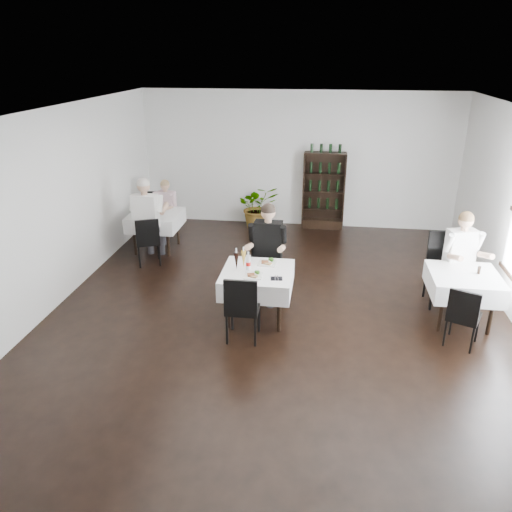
{
  "coord_description": "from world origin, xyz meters",
  "views": [
    {
      "loc": [
        0.61,
        -6.62,
        3.77
      ],
      "look_at": [
        -0.35,
        0.2,
        0.92
      ],
      "focal_mm": 35.0,
      "sensor_mm": 36.0,
      "label": 1
    }
  ],
  "objects": [
    {
      "name": "room_shell",
      "position": [
        0.0,
        0.0,
        1.5
      ],
      "size": [
        9.0,
        9.0,
        9.0
      ],
      "color": "black",
      "rests_on": "ground"
    },
    {
      "name": "wine_shelf",
      "position": [
        0.6,
        4.31,
        0.85
      ],
      "size": [
        0.9,
        0.28,
        1.75
      ],
      "color": "black",
      "rests_on": "ground"
    },
    {
      "name": "main_table",
      "position": [
        -0.3,
        0.0,
        0.62
      ],
      "size": [
        1.03,
        1.03,
        0.77
      ],
      "color": "black",
      "rests_on": "ground"
    },
    {
      "name": "left_table",
      "position": [
        -2.7,
        2.5,
        0.62
      ],
      "size": [
        0.98,
        0.98,
        0.77
      ],
      "color": "black",
      "rests_on": "ground"
    },
    {
      "name": "right_table",
      "position": [
        2.7,
        0.3,
        0.62
      ],
      "size": [
        0.98,
        0.98,
        0.77
      ],
      "color": "black",
      "rests_on": "ground"
    },
    {
      "name": "potted_tree",
      "position": [
        -0.85,
        4.12,
        0.5
      ],
      "size": [
        1.1,
        1.03,
        1.0
      ],
      "primitive_type": "imported",
      "rotation": [
        0.0,
        0.0,
        0.33
      ],
      "color": "#21591E",
      "rests_on": "ground"
    },
    {
      "name": "main_chair_far",
      "position": [
        -0.22,
        0.82,
        0.64
      ],
      "size": [
        0.67,
        0.68,
        1.12
      ],
      "color": "black",
      "rests_on": "ground"
    },
    {
      "name": "main_chair_near",
      "position": [
        -0.41,
        -0.7,
        0.56
      ],
      "size": [
        0.45,
        0.45,
        0.99
      ],
      "color": "black",
      "rests_on": "ground"
    },
    {
      "name": "left_chair_far",
      "position": [
        -2.81,
        3.06,
        0.59
      ],
      "size": [
        0.54,
        0.54,
        1.03
      ],
      "color": "black",
      "rests_on": "ground"
    },
    {
      "name": "left_chair_near",
      "position": [
        -2.59,
        1.69,
        0.53
      ],
      "size": [
        0.56,
        0.56,
        0.93
      ],
      "color": "black",
      "rests_on": "ground"
    },
    {
      "name": "right_chair_far",
      "position": [
        2.56,
        0.93,
        0.66
      ],
      "size": [
        0.55,
        0.56,
        1.15
      ],
      "color": "black",
      "rests_on": "ground"
    },
    {
      "name": "right_chair_near",
      "position": [
        2.55,
        -0.42,
        0.5
      ],
      "size": [
        0.53,
        0.54,
        0.88
      ],
      "color": "black",
      "rests_on": "ground"
    },
    {
      "name": "diner_main",
      "position": [
        -0.23,
        0.67,
        0.92
      ],
      "size": [
        0.61,
        0.61,
        1.59
      ],
      "color": "#3B3C43",
      "rests_on": "ground"
    },
    {
      "name": "diner_left_far",
      "position": [
        -2.67,
        3.02,
        0.76
      ],
      "size": [
        0.55,
        0.58,
        1.31
      ],
      "color": "#3B3C43",
      "rests_on": "ground"
    },
    {
      "name": "diner_left_near",
      "position": [
        -2.65,
        1.94,
        0.95
      ],
      "size": [
        0.62,
        0.61,
        1.64
      ],
      "color": "#3B3C43",
      "rests_on": "ground"
    },
    {
      "name": "diner_right_far",
      "position": [
        2.76,
        0.78,
        0.9
      ],
      "size": [
        0.65,
        0.7,
        1.55
      ],
      "color": "#3B3C43",
      "rests_on": "ground"
    },
    {
      "name": "plate_far",
      "position": [
        -0.18,
        0.29,
        0.79
      ],
      "size": [
        0.29,
        0.29,
        0.08
      ],
      "color": "white",
      "rests_on": "main_table"
    },
    {
      "name": "plate_near",
      "position": [
        -0.33,
        -0.2,
        0.79
      ],
      "size": [
        0.26,
        0.26,
        0.08
      ],
      "color": "white",
      "rests_on": "main_table"
    },
    {
      "name": "pilsner_dark",
      "position": [
        -0.61,
        0.0,
        0.91
      ],
      "size": [
        0.08,
        0.08,
        0.34
      ],
      "color": "black",
      "rests_on": "main_table"
    },
    {
      "name": "pilsner_lager",
      "position": [
        -0.52,
        0.09,
        0.91
      ],
      "size": [
        0.08,
        0.08,
        0.33
      ],
      "color": "gold",
      "rests_on": "main_table"
    },
    {
      "name": "coke_bottle",
      "position": [
        -0.44,
        0.02,
        0.88
      ],
      "size": [
        0.07,
        0.07,
        0.29
      ],
      "color": "silver",
      "rests_on": "main_table"
    },
    {
      "name": "napkin_cutlery",
      "position": [
        0.01,
        -0.24,
        0.78
      ],
      "size": [
        0.18,
        0.19,
        0.02
      ],
      "color": "black",
      "rests_on": "main_table"
    },
    {
      "name": "pepper_mill",
      "position": [
        2.89,
        0.35,
        0.83
      ],
      "size": [
        0.05,
        0.05,
        0.11
      ],
      "primitive_type": "cylinder",
      "rotation": [
        0.0,
        0.0,
        0.03
      ],
      "color": "black",
      "rests_on": "right_table"
    }
  ]
}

